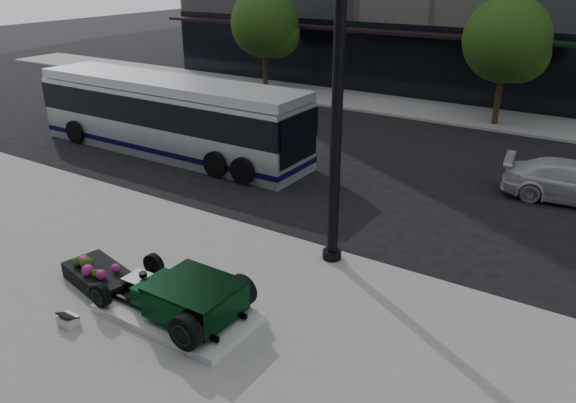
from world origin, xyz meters
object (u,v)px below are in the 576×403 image
Objects in this scene: transit_bus at (169,116)px; white_sedan at (575,183)px; lamppost at (337,101)px; flower_planter at (101,276)px; hot_rod at (188,297)px.

transit_bus reaches higher than white_sedan.
white_sedan is (4.56, 7.69, -3.54)m from lamppost.
white_sedan is at bearing 12.54° from transit_bus.
hot_rod is at bearing 1.01° from flower_planter.
lamppost is 2.01× the size of white_sedan.
hot_rod is 2.71m from flower_planter.
lamppost is at bearing 45.87° from flower_planter.
flower_planter is at bearing -134.13° from lamppost.
flower_planter is 14.48m from white_sedan.
flower_planter is at bearing -178.99° from hot_rod.
hot_rod is 0.37× the size of lamppost.
flower_planter is 0.49× the size of white_sedan.
hot_rod is at bearing 145.86° from white_sedan.
white_sedan is at bearing 59.34° from lamppost.
lamppost is 6.80m from flower_planter.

